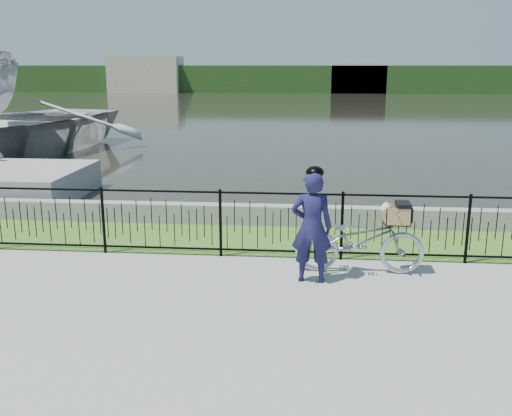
# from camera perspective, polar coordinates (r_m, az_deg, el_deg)

# --- Properties ---
(ground) EXTENTS (120.00, 120.00, 0.00)m
(ground) POSITION_cam_1_polar(r_m,az_deg,el_deg) (8.06, 1.91, -8.71)
(ground) COLOR gray
(ground) RESTS_ON ground
(grass_strip) EXTENTS (60.00, 2.00, 0.01)m
(grass_strip) POSITION_cam_1_polar(r_m,az_deg,el_deg) (10.50, 2.70, -3.18)
(grass_strip) COLOR #416E22
(grass_strip) RESTS_ON ground
(water) EXTENTS (120.00, 120.00, 0.00)m
(water) POSITION_cam_1_polar(r_m,az_deg,el_deg) (40.54, 4.54, 9.71)
(water) COLOR black
(water) RESTS_ON ground
(quay_wall) EXTENTS (60.00, 0.30, 0.40)m
(quay_wall) POSITION_cam_1_polar(r_m,az_deg,el_deg) (11.41, 2.92, -0.75)
(quay_wall) COLOR gray
(quay_wall) RESTS_ON ground
(fence) EXTENTS (14.00, 0.06, 1.15)m
(fence) POSITION_cam_1_polar(r_m,az_deg,el_deg) (9.38, 2.48, -1.67)
(fence) COLOR black
(fence) RESTS_ON ground
(far_treeline) EXTENTS (120.00, 6.00, 3.00)m
(far_treeline) POSITION_cam_1_polar(r_m,az_deg,el_deg) (67.44, 4.83, 12.75)
(far_treeline) COLOR #24451A
(far_treeline) RESTS_ON ground
(far_building_left) EXTENTS (8.00, 4.00, 4.00)m
(far_building_left) POSITION_cam_1_polar(r_m,az_deg,el_deg) (67.96, -10.94, 12.98)
(far_building_left) COLOR #B6A892
(far_building_left) RESTS_ON ground
(far_building_right) EXTENTS (6.00, 3.00, 3.20)m
(far_building_right) POSITION_cam_1_polar(r_m,az_deg,el_deg) (66.17, 10.15, 12.64)
(far_building_right) COLOR #B6A892
(far_building_right) RESTS_ON ground
(bicycle_rig) EXTENTS (1.96, 0.68, 1.14)m
(bicycle_rig) POSITION_cam_1_polar(r_m,az_deg,el_deg) (8.90, 10.38, -3.12)
(bicycle_rig) COLOR #A3A7AF
(bicycle_rig) RESTS_ON ground
(cyclist) EXTENTS (0.62, 0.42, 1.73)m
(cyclist) POSITION_cam_1_polar(r_m,az_deg,el_deg) (8.34, 5.60, -1.76)
(cyclist) COLOR #16163C
(cyclist) RESTS_ON ground
(boat_far) EXTENTS (9.03, 11.15, 2.04)m
(boat_far) POSITION_cam_1_polar(r_m,az_deg,el_deg) (22.11, -23.47, 7.53)
(boat_far) COLOR #AFB0AF
(boat_far) RESTS_ON water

